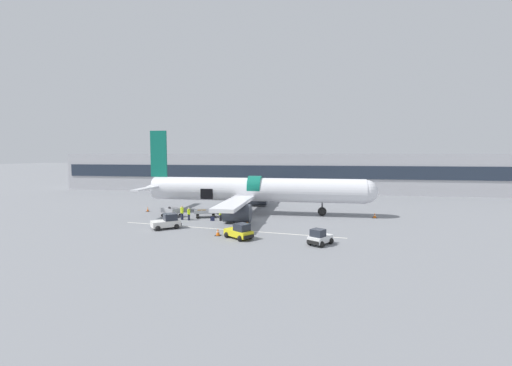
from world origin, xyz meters
name	(u,v)px	position (x,y,z in m)	size (l,w,h in m)	color
ground_plane	(251,220)	(0.00, 0.00, 0.00)	(500.00, 500.00, 0.00)	slate
apron_marking_line	(226,229)	(-1.67, -5.57, 0.00)	(25.23, 3.69, 0.01)	silver
terminal_strip	(280,173)	(0.00, 34.29, 4.09)	(97.23, 9.92, 8.18)	#B2B2B7
airplane	(252,191)	(-0.76, 4.70, 3.16)	(32.38, 25.95, 11.43)	silver
baggage_tug_lead	(320,238)	(8.24, -10.15, 0.61)	(2.44, 2.73, 1.47)	white
baggage_tug_mid	(239,232)	(0.63, -9.23, 0.65)	(3.20, 2.84, 1.51)	yellow
baggage_tug_rear	(167,222)	(-8.19, -6.17, 0.70)	(3.34, 3.07, 1.62)	silver
baggage_cart_loading	(206,213)	(-6.03, 0.95, 0.54)	(3.90, 2.57, 1.00)	#B7BABF
baggage_cart_queued	(172,212)	(-10.59, 0.61, 0.59)	(3.31, 2.55, 1.19)	#999BA0
ground_crew_loader_a	(182,212)	(-8.49, -1.11, 0.92)	(0.55, 0.57, 1.75)	#1E2338
ground_crew_loader_b	(220,214)	(-3.59, -0.98, 0.83)	(0.38, 0.54, 1.58)	black
ground_crew_driver	(189,214)	(-7.53, -1.31, 0.82)	(0.50, 0.50, 1.56)	#1E2338
ground_crew_supervisor	(237,212)	(-1.81, 0.43, 0.91)	(0.59, 0.52, 1.73)	#2D2D33
suitcase_on_tarmac_upright	(212,219)	(-4.55, -1.16, 0.26)	(0.55, 0.33, 0.62)	#1E2347
safety_cone_nose	(375,216)	(15.33, 4.19, 0.31)	(0.61, 0.61, 0.65)	black
safety_cone_engine_left	(218,232)	(-1.75, -8.41, 0.34)	(0.58, 0.58, 0.72)	black
safety_cone_wingtip	(247,221)	(0.01, -2.46, 0.34)	(0.53, 0.53, 0.73)	black
safety_cone_tail	(148,209)	(-15.66, 3.84, 0.32)	(0.44, 0.44, 0.68)	black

